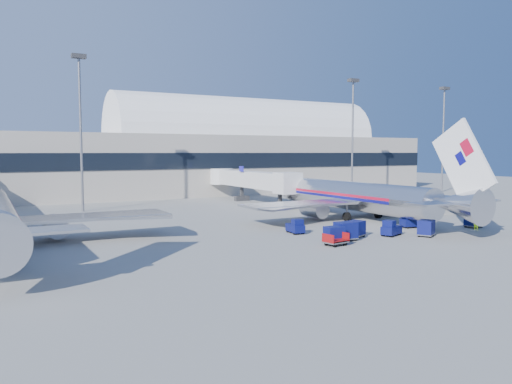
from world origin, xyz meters
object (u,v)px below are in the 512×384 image
jetbridge_near (247,179)px  barrier_near (417,214)px  tug_right (411,221)px  cart_open_red (336,241)px  airliner_main (358,196)px  cart_train_b (346,231)px  mast_far_east (444,124)px  ramp_worker (476,222)px  mast_east (353,120)px  cart_train_a (356,228)px  mast_west (80,109)px  cart_train_c (334,234)px  barrier_far (451,211)px  tug_lead (391,229)px  barrier_mid (434,212)px  cart_solo_far (474,219)px  cart_solo_near (426,228)px  tug_left (296,227)px

jetbridge_near → barrier_near: (10.40, -28.81, -3.48)m
tug_right → cart_open_red: size_ratio=1.17×
airliner_main → cart_train_b: size_ratio=17.23×
mast_far_east → ramp_worker: mast_far_east is taller
mast_east → cart_train_a: size_ratio=9.94×
mast_west → tug_right: 48.00m
mast_west → mast_east: (50.00, 0.00, 0.00)m
jetbridge_near → cart_train_c: size_ratio=14.25×
barrier_far → tug_lead: tug_lead is taller
tug_lead → cart_open_red: (-8.35, -1.61, -0.34)m
mast_east → barrier_mid: mast_east is taller
mast_far_east → barrier_near: size_ratio=7.53×
cart_open_red → cart_train_b: bearing=24.7°
cart_train_c → cart_solo_far: 20.34m
barrier_near → cart_solo_far: bearing=-97.2°
barrier_near → mast_west: bearing=143.6°
tug_lead → cart_train_b: bearing=157.7°
cart_train_b → barrier_near: bearing=29.7°
cart_solo_near → mast_far_east: bearing=10.4°
tug_left → jetbridge_near: bearing=-11.7°
mast_west → cart_train_b: 43.97m
mast_far_east → tug_left: size_ratio=8.87×
tug_left → cart_open_red: size_ratio=1.07×
jetbridge_near → ramp_worker: jetbridge_near is taller
cart_train_b → cart_open_red: bearing=-142.1°
ramp_worker → jetbridge_near: bearing=3.3°
tug_lead → mast_east: bearing=34.1°
jetbridge_near → mast_far_east: size_ratio=1.22×
tug_lead → barrier_near: bearing=13.3°
cart_solo_far → ramp_worker: bearing=-146.3°
tug_lead → cart_train_c: tug_lead is taller
cart_solo_far → barrier_mid: bearing=53.9°
tug_left → cart_train_b: (1.98, -5.92, 0.25)m
mast_far_east → cart_open_red: size_ratio=9.53×
cart_solo_near → ramp_worker: size_ratio=1.38×
barrier_mid → tug_right: size_ratio=1.08×
cart_train_c → cart_open_red: size_ratio=0.81×
cart_open_red → barrier_mid: bearing=14.4°
cart_train_c → cart_train_b: bearing=25.1°
barrier_mid → cart_train_a: bearing=-158.0°
jetbridge_near → ramp_worker: (7.76, -39.99, -3.07)m
cart_solo_near → cart_open_red: (-11.27, 0.39, -0.48)m
cart_train_a → ramp_worker: 15.03m
mast_west → tug_right: bearing=-48.7°
mast_far_east → tug_right: 58.16m
mast_east → ramp_worker: (-14.64, -39.19, -13.93)m
jetbridge_near → tug_lead: 38.65m
cart_train_a → cart_solo_near: cart_solo_near is taller
mast_west → cart_solo_far: size_ratio=10.01×
airliner_main → jetbridge_near: (-2.40, 26.30, 1.00)m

